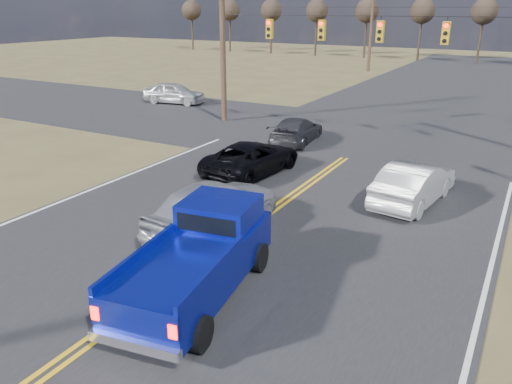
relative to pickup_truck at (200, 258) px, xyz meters
The scene contains 12 objects.
ground 2.07m from the pickup_truck, 119.46° to the right, with size 160.00×160.00×0.00m, color brown.
road_main 8.51m from the pickup_truck, 96.12° to the left, with size 14.00×120.00×0.02m, color #28282B.
road_cross 16.46m from the pickup_truck, 93.14° to the left, with size 120.00×12.00×0.02m, color #28282B.
signal_gantry 16.71m from the pickup_truck, 91.42° to the left, with size 19.60×4.83×10.00m.
utility_poles 16.01m from the pickup_truck, 93.35° to the left, with size 19.60×58.32×10.00m.
treeline 25.82m from the pickup_truck, 92.03° to the left, with size 87.00×117.80×7.40m.
pickup_truck is the anchor object (origin of this frame).
silver_suv 3.53m from the pickup_truck, 118.82° to the left, with size 1.94×4.82×1.64m, color #A5A9AD.
black_suv 9.24m from the pickup_truck, 112.26° to the left, with size 2.19×4.75×1.32m, color black.
white_car_queue 8.93m from the pickup_truck, 70.33° to the left, with size 1.54×4.41×1.45m, color silver.
dgrey_car_queue 14.48m from the pickup_truck, 106.13° to the left, with size 1.76×4.33×1.26m, color #36353B.
cross_car_west 25.29m from the pickup_truck, 129.52° to the left, with size 4.38×1.76×1.49m, color silver.
Camera 1 is at (7.10, -6.74, 6.42)m, focal length 35.00 mm.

